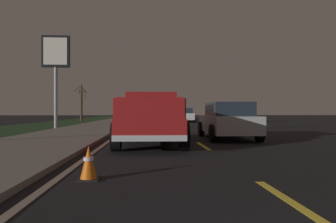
{
  "coord_description": "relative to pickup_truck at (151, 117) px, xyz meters",
  "views": [
    {
      "loc": [
        -0.72,
        1.82,
        1.16
      ],
      "look_at": [
        13.16,
        0.97,
        1.16
      ],
      "focal_mm": 33.16,
      "sensor_mm": 36.0,
      "label": 1
    }
  ],
  "objects": [
    {
      "name": "sedan_black",
      "position": [
        30.73,
        -3.45,
        -0.2
      ],
      "size": [
        4.43,
        2.07,
        1.54
      ],
      "color": "black",
      "rests_on": "ground"
    },
    {
      "name": "gas_price_sign",
      "position": [
        10.93,
        6.53,
        3.83
      ],
      "size": [
        0.27,
        1.9,
        6.43
      ],
      "color": "#99999E",
      "rests_on": "ground"
    },
    {
      "name": "traffic_cone_near",
      "position": [
        -5.67,
        1.09,
        -0.7
      ],
      "size": [
        0.36,
        0.36,
        0.58
      ],
      "color": "black",
      "rests_on": "ground"
    },
    {
      "name": "pickup_truck",
      "position": [
        0.0,
        0.0,
        0.0
      ],
      "size": [
        5.46,
        2.35,
        1.87
      ],
      "color": "maroon",
      "rests_on": "ground"
    },
    {
      "name": "sidewalk_shoulder",
      "position": [
        16.74,
        3.95,
        -0.92
      ],
      "size": [
        108.0,
        4.0,
        0.12
      ],
      "primitive_type": "cube",
      "color": "slate",
      "rests_on": "ground"
    },
    {
      "name": "sedan_white",
      "position": [
        22.81,
        -3.74,
        -0.2
      ],
      "size": [
        4.4,
        2.03,
        1.54
      ],
      "color": "silver",
      "rests_on": "ground"
    },
    {
      "name": "sedan_silver",
      "position": [
        2.06,
        -3.28,
        -0.2
      ],
      "size": [
        4.43,
        2.07,
        1.54
      ],
      "color": "#B2B5BA",
      "rests_on": "ground"
    },
    {
      "name": "grass_verge",
      "position": [
        16.74,
        8.95,
        -0.98
      ],
      "size": [
        108.0,
        6.0,
        0.01
      ],
      "primitive_type": "cube",
      "color": "#1E3819",
      "rests_on": "ground"
    },
    {
      "name": "lane_markings",
      "position": [
        18.36,
        0.8,
        -0.98
      ],
      "size": [
        108.0,
        3.54,
        0.01
      ],
      "color": "yellow",
      "rests_on": "ground"
    },
    {
      "name": "ground",
      "position": [
        16.74,
        -1.75,
        -0.98
      ],
      "size": [
        144.0,
        144.0,
        0.0
      ],
      "primitive_type": "plane",
      "color": "black"
    },
    {
      "name": "sedan_red",
      "position": [
        25.5,
        0.07,
        -0.2
      ],
      "size": [
        4.44,
        2.09,
        1.54
      ],
      "color": "maroon",
      "rests_on": "ground"
    },
    {
      "name": "bare_tree_far",
      "position": [
        27.1,
        8.26,
        1.38
      ],
      "size": [
        1.85,
        1.79,
        4.45
      ],
      "color": "#423323",
      "rests_on": "ground"
    }
  ]
}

